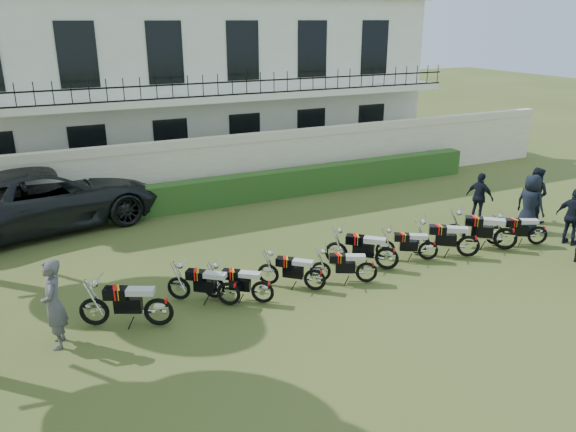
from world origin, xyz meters
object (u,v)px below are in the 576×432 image
(motorcycle_4, at_px, (367,267))
(suv, at_px, (46,198))
(motorcycle_5, at_px, (387,253))
(motorcycle_8, at_px, (506,233))
(officer_4, at_px, (535,194))
(officer_5, at_px, (480,197))
(motorcycle_2, at_px, (263,287))
(motorcycle_6, at_px, (429,246))
(officer_2, at_px, (573,217))
(motorcycle_7, at_px, (469,241))
(officer_3, at_px, (530,204))
(motorcycle_1, at_px, (228,288))
(inspector, at_px, (54,304))
(motorcycle_3, at_px, (315,275))
(motorcycle_9, at_px, (538,231))
(motorcycle_0, at_px, (158,305))

(motorcycle_4, relative_size, suv, 0.22)
(motorcycle_5, bearing_deg, motorcycle_8, -53.78)
(officer_4, bearing_deg, officer_5, 49.39)
(motorcycle_2, height_order, motorcycle_6, motorcycle_2)
(suv, relative_size, officer_2, 4.10)
(motorcycle_2, xyz_separation_m, officer_5, (8.60, 2.23, 0.36))
(motorcycle_5, height_order, motorcycle_7, same)
(motorcycle_6, xyz_separation_m, suv, (-9.15, 7.31, 0.54))
(motorcycle_7, bearing_deg, officer_4, -36.00)
(motorcycle_2, relative_size, officer_5, 0.89)
(officer_3, bearing_deg, officer_5, 12.56)
(motorcycle_6, distance_m, motorcycle_8, 2.47)
(officer_4, bearing_deg, motorcycle_7, 95.92)
(motorcycle_1, relative_size, motorcycle_4, 0.94)
(inspector, bearing_deg, officer_5, 107.46)
(motorcycle_3, height_order, officer_5, officer_5)
(motorcycle_7, bearing_deg, motorcycle_1, 122.63)
(motorcycle_1, relative_size, motorcycle_6, 0.96)
(motorcycle_1, xyz_separation_m, motorcycle_6, (5.78, 0.09, -0.02))
(officer_3, bearing_deg, motorcycle_5, 84.96)
(motorcycle_8, distance_m, officer_3, 1.95)
(motorcycle_8, height_order, motorcycle_9, motorcycle_8)
(motorcycle_0, xyz_separation_m, motorcycle_1, (1.65, 0.22, -0.06))
(motorcycle_4, bearing_deg, officer_5, -41.45)
(motorcycle_4, bearing_deg, motorcycle_0, 115.13)
(officer_4, bearing_deg, motorcycle_9, 122.45)
(motorcycle_8, distance_m, motorcycle_9, 1.15)
(motorcycle_5, relative_size, inspector, 0.83)
(inspector, bearing_deg, officer_4, 103.44)
(officer_5, bearing_deg, motorcycle_4, 93.98)
(motorcycle_9, bearing_deg, officer_4, -18.17)
(motorcycle_4, bearing_deg, suv, 68.16)
(motorcycle_0, xyz_separation_m, motorcycle_9, (11.01, -0.17, -0.06))
(motorcycle_3, relative_size, motorcycle_5, 0.88)
(motorcycle_2, xyz_separation_m, motorcycle_8, (7.47, -0.04, 0.09))
(motorcycle_8, distance_m, officer_2, 2.16)
(motorcycle_9, relative_size, inspector, 0.88)
(motorcycle_8, height_order, inspector, inspector)
(officer_3, bearing_deg, motorcycle_3, 85.37)
(motorcycle_1, xyz_separation_m, officer_5, (9.34, 2.00, 0.35))
(motorcycle_0, height_order, motorcycle_5, motorcycle_0)
(motorcycle_9, bearing_deg, officer_3, -7.07)
(motorcycle_3, xyz_separation_m, motorcycle_8, (6.08, -0.08, 0.08))
(motorcycle_8, xyz_separation_m, officer_4, (2.68, 1.48, 0.38))
(motorcycle_3, bearing_deg, motorcycle_8, -49.42)
(motorcycle_7, bearing_deg, inspector, 123.65)
(motorcycle_2, xyz_separation_m, officer_4, (10.15, 1.44, 0.47))
(motorcycle_6, relative_size, officer_3, 0.83)
(motorcycle_7, relative_size, inspector, 0.90)
(motorcycle_6, relative_size, inspector, 0.81)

